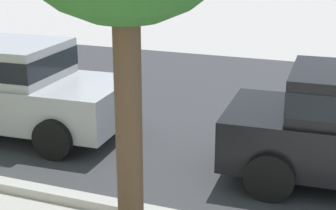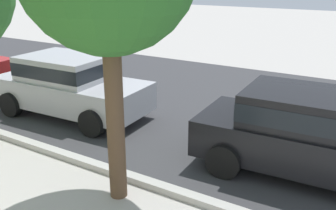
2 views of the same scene
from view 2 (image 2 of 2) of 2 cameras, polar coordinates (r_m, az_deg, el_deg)
street_surface at (r=12.60m, az=-8.74°, el=3.16°), size 60.00×9.00×0.01m
parked_car_silver at (r=9.86m, az=-14.93°, el=3.19°), size 4.18×2.07×1.56m
parked_car_black at (r=7.10m, az=20.96°, el=-3.83°), size 4.18×2.07×1.56m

